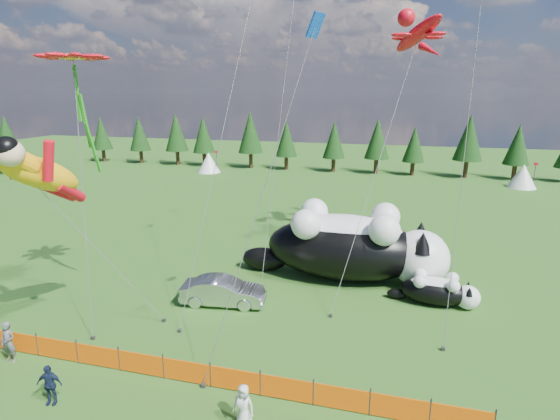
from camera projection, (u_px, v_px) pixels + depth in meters
name	position (u px, v px, depth m)	size (l,w,h in m)	color
ground	(217.00, 342.00, 19.88)	(160.00, 160.00, 0.00)	#0D380A
safety_fence	(187.00, 371.00, 16.95)	(22.06, 0.06, 1.10)	#262626
tree_line	(342.00, 144.00, 60.82)	(90.00, 4.00, 8.00)	black
festival_tents	(425.00, 172.00, 54.12)	(50.00, 3.20, 2.80)	white
cat_large	(353.00, 245.00, 26.05)	(12.54, 4.50, 4.53)	black
cat_small	(439.00, 290.00, 23.17)	(4.75, 1.87, 1.71)	black
car	(223.00, 291.00, 23.22)	(1.56, 4.48, 1.48)	silver
spectator_a	(8.00, 342.00, 18.23)	(0.65, 0.43, 1.79)	#56575B
spectator_c	(49.00, 384.00, 15.76)	(0.92, 0.47, 1.57)	#15203B
spectator_e	(243.00, 406.00, 14.71)	(0.76, 0.49, 1.55)	silver
superhero_kite	(40.00, 173.00, 17.69)	(5.72, 5.39, 10.21)	#FFB00D
gecko_kite	(418.00, 34.00, 26.69)	(6.64, 13.67, 17.73)	red
flower_kite	(73.00, 61.00, 19.45)	(3.55, 4.33, 12.74)	red
diamond_kite_c	(311.00, 39.00, 14.56)	(4.09, 2.84, 14.17)	blue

